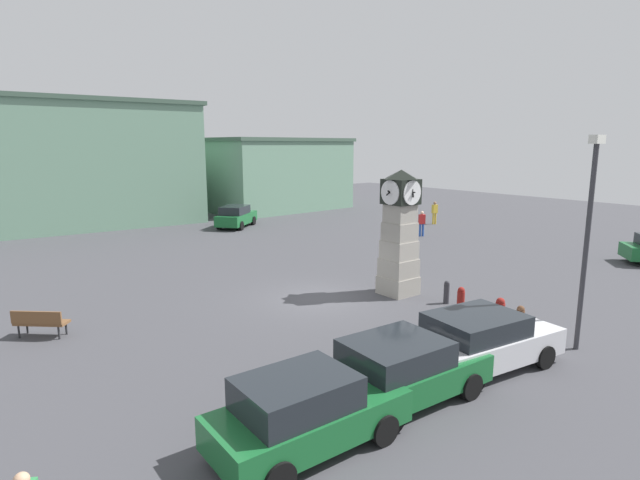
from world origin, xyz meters
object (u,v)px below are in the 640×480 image
bollard_end_row (447,292)px  car_far_lot (236,216)px  bollard_near_tower (520,324)px  street_lamp_near_road (588,229)px  car_navy_sedan (305,411)px  pedestrian_near_bench (435,211)px  car_by_building (481,339)px  bench (40,321)px  pedestrian_by_cars (422,222)px  bollard_far_row (461,301)px  bollard_mid_row (500,313)px  clock_tower (399,235)px  car_near_tower (402,368)px

bollard_end_row → car_far_lot: 20.79m
bollard_near_tower → street_lamp_near_road: 3.38m
car_navy_sedan → pedestrian_near_bench: 29.69m
pedestrian_near_bench → car_by_building: bearing=-137.4°
car_navy_sedan → bench: size_ratio=2.58×
bollard_near_tower → bench: (-11.47, 9.22, -0.05)m
bollard_near_tower → bollard_end_row: (1.26, 3.74, -0.13)m
bollard_end_row → street_lamp_near_road: street_lamp_near_road is taller
bench → pedestrian_by_cars: bearing=11.3°
bollard_far_row → bollard_end_row: 1.30m
pedestrian_near_bench → pedestrian_by_cars: size_ratio=1.03×
bollard_mid_row → bench: bearing=145.5°
bollard_near_tower → bollard_end_row: 3.95m
bollard_mid_row → street_lamp_near_road: size_ratio=0.17×
clock_tower → car_navy_sedan: size_ratio=1.23×
pedestrian_near_bench → street_lamp_near_road: 23.61m
bollard_far_row → car_navy_sedan: bearing=-161.1°
car_near_tower → car_far_lot: car_far_lot is taller
bollard_near_tower → pedestrian_near_bench: 23.04m
car_far_lot → pedestrian_near_bench: pedestrian_near_bench is taller
pedestrian_by_cars → street_lamp_near_road: bearing=-124.8°
bollard_far_row → pedestrian_near_bench: size_ratio=0.59×
clock_tower → car_near_tower: bearing=-135.8°
clock_tower → car_far_lot: bearing=81.7°
bollard_near_tower → pedestrian_by_cars: (11.33, 13.78, 0.37)m
street_lamp_near_road → car_near_tower: bearing=170.0°
bench → bollard_mid_row: bearing=-34.5°
clock_tower → bollard_far_row: bearing=-92.0°
pedestrian_near_bench → pedestrian_by_cars: (-4.66, -2.82, -0.03)m
bench → pedestrian_near_bench: bearing=15.0°
bollard_far_row → bollard_near_tower: bearing=-103.2°
bollard_far_row → car_by_building: bearing=-136.1°
bollard_end_row → car_by_building: car_by_building is taller
bollard_near_tower → bollard_end_row: size_ratio=1.29×
bollard_mid_row → car_by_building: car_by_building is taller
bollard_far_row → pedestrian_by_cars: bearing=46.2°
car_far_lot → car_near_tower: bearing=-109.7°
clock_tower → bollard_mid_row: clock_tower is taller
bollard_mid_row → street_lamp_near_road: street_lamp_near_road is taller
bollard_far_row → street_lamp_near_road: size_ratio=0.16×
bollard_far_row → car_far_lot: (2.82, 21.80, 0.29)m
bollard_mid_row → car_near_tower: (-5.89, -1.23, 0.23)m
street_lamp_near_road → bench: bearing=139.4°
bollard_mid_row → car_navy_sedan: bearing=-170.7°
car_near_tower → car_far_lot: (8.83, 24.65, 0.04)m
car_far_lot → pedestrian_by_cars: bearing=-53.4°
car_navy_sedan → car_by_building: car_navy_sedan is taller
car_by_building → bollard_far_row: bearing=43.9°
car_by_building → bench: size_ratio=2.90×
bollard_end_row → car_far_lot: size_ratio=0.21×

